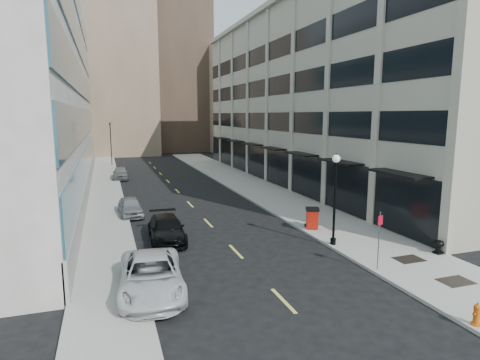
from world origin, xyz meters
TOP-DOWN VIEW (x-y plane):
  - ground at (0.00, 0.00)m, footprint 160.00×160.00m
  - sidewalk_right at (7.50, 20.00)m, footprint 5.00×80.00m
  - sidewalk_left at (-6.50, 20.00)m, footprint 3.00×80.00m
  - building_right at (16.94, 26.99)m, footprint 15.30×46.50m
  - skyline_tan_near at (-4.00, 68.00)m, footprint 14.00×18.00m
  - skyline_brown at (8.00, 72.00)m, footprint 12.00×16.00m
  - skyline_tan_far at (-14.00, 78.00)m, footprint 12.00×14.00m
  - skyline_stone at (18.00, 66.00)m, footprint 10.00×14.00m
  - grate_mid at (7.60, 1.00)m, footprint 1.40×1.00m
  - grate_far at (7.60, 3.80)m, footprint 1.40×1.00m
  - road_centerline at (0.00, 17.00)m, footprint 0.15×68.20m
  - traffic_signal at (-5.50, 48.00)m, footprint 0.66×0.66m
  - car_white_van at (-4.80, 4.31)m, footprint 2.94×5.63m
  - car_black_pickup at (-3.20, 11.08)m, footprint 2.14×4.84m
  - car_silver_sedan at (-4.80, 17.71)m, footprint 1.77×3.99m
  - car_grey_sedan at (-4.80, 35.00)m, footprint 1.94×4.31m
  - fire_hydrant at (5.30, -2.00)m, footprint 0.32×0.32m
  - trash_bin at (5.72, 10.18)m, footprint 1.06×1.06m
  - lamppost at (5.30, 7.02)m, footprint 0.42×0.42m
  - sign_post at (5.30, 3.22)m, footprint 0.31×0.11m
  - urn_planter at (9.60, 4.00)m, footprint 0.52×0.52m

SIDE VIEW (x-z plane):
  - ground at x=0.00m, z-range 0.00..0.00m
  - road_centerline at x=0.00m, z-range 0.00..0.01m
  - sidewalk_right at x=7.50m, z-range 0.00..0.15m
  - sidewalk_left at x=-6.50m, z-range 0.00..0.15m
  - grate_mid at x=7.60m, z-range 0.15..0.16m
  - grate_far at x=7.60m, z-range 0.15..0.16m
  - fire_hydrant at x=5.30m, z-range 0.14..0.93m
  - urn_planter at x=9.60m, z-range 0.23..0.94m
  - car_silver_sedan at x=-4.80m, z-range 0.00..1.33m
  - car_black_pickup at x=-3.20m, z-range 0.00..1.38m
  - car_grey_sedan at x=-4.80m, z-range 0.00..1.44m
  - car_white_van at x=-4.80m, z-range 0.00..1.51m
  - trash_bin at x=5.72m, z-range 0.20..1.51m
  - sign_post at x=5.30m, z-range 0.51..3.24m
  - lamppost at x=5.30m, z-range 0.59..5.64m
  - traffic_signal at x=-5.50m, z-range 2.23..9.21m
  - building_right at x=16.94m, z-range -0.13..18.12m
  - skyline_stone at x=18.00m, z-range 0.00..20.00m
  - skyline_tan_far at x=-14.00m, z-range 0.00..22.00m
  - skyline_tan_near at x=-4.00m, z-range 0.00..28.00m
  - skyline_brown at x=8.00m, z-range 0.00..34.00m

